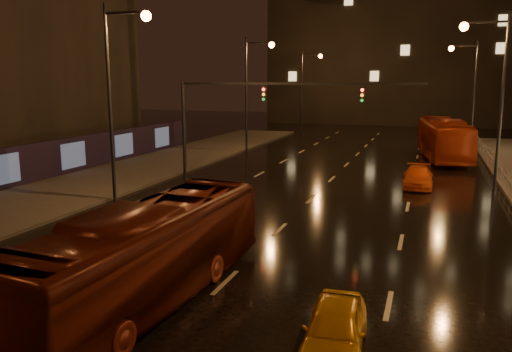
% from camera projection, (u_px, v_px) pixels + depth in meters
% --- Properties ---
extents(ground, '(140.00, 140.00, 0.00)m').
position_uv_depth(ground, '(326.00, 185.00, 30.54)').
color(ground, black).
rests_on(ground, ground).
extents(sidewalk_left, '(7.00, 70.00, 0.15)m').
position_uv_depth(sidewalk_left, '(90.00, 185.00, 30.24)').
color(sidewalk_left, '#38332D').
rests_on(sidewalk_left, ground).
extents(building_distant, '(44.00, 16.00, 36.00)m').
position_uv_depth(building_distant, '(425.00, 1.00, 74.17)').
color(building_distant, black).
rests_on(building_distant, ground).
extents(hoarding_left, '(0.30, 46.00, 2.50)m').
position_uv_depth(hoarding_left, '(0.00, 170.00, 28.43)').
color(hoarding_left, black).
rests_on(hoarding_left, ground).
extents(traffic_signal, '(15.31, 0.32, 6.20)m').
position_uv_depth(traffic_signal, '(248.00, 106.00, 31.29)').
color(traffic_signal, black).
rests_on(traffic_signal, ground).
extents(bus_red, '(2.92, 10.39, 2.86)m').
position_uv_depth(bus_red, '(148.00, 254.00, 14.05)').
color(bus_red, '#51160B').
rests_on(bus_red, ground).
extents(bus_curb, '(4.28, 12.01, 3.27)m').
position_uv_depth(bus_curb, '(443.00, 139.00, 40.53)').
color(bus_curb, '#9D2A0F').
rests_on(bus_curb, ground).
extents(taxi_near, '(1.65, 3.56, 1.18)m').
position_uv_depth(taxi_near, '(335.00, 329.00, 11.51)').
color(taxi_near, '#C07F12').
rests_on(taxi_near, ground).
extents(taxi_far, '(1.70, 4.08, 1.18)m').
position_uv_depth(taxi_far, '(418.00, 177.00, 29.92)').
color(taxi_far, '#E75815').
rests_on(taxi_far, ground).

